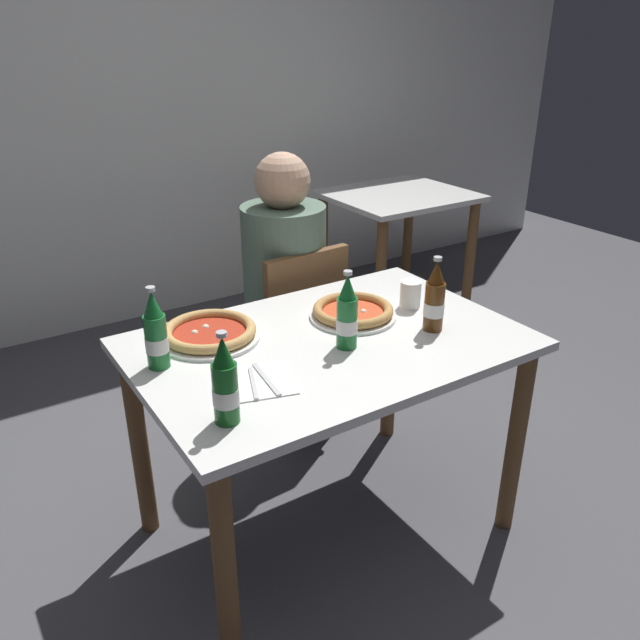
{
  "coord_description": "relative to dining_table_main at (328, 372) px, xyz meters",
  "views": [
    {
      "loc": [
        -0.99,
        -1.49,
        1.65
      ],
      "look_at": [
        0.0,
        0.05,
        0.8
      ],
      "focal_mm": 35.95,
      "sensor_mm": 36.0,
      "label": 1
    }
  ],
  "objects": [
    {
      "name": "diner_seated",
      "position": [
        0.22,
        0.66,
        -0.05
      ],
      "size": [
        0.34,
        0.34,
        1.21
      ],
      "color": "#2D3342",
      "rests_on": "ground_plane"
    },
    {
      "name": "beer_bottle_extra",
      "position": [
        -0.46,
        -0.24,
        0.22
      ],
      "size": [
        0.07,
        0.07,
        0.25
      ],
      "color": "#14591E",
      "rests_on": "dining_table_main"
    },
    {
      "name": "dining_table_main",
      "position": [
        0.0,
        0.0,
        0.0
      ],
      "size": [
        1.2,
        0.8,
        0.75
      ],
      "color": "silver",
      "rests_on": "ground_plane"
    },
    {
      "name": "beer_bottle_right",
      "position": [
        0.02,
        -0.07,
        0.22
      ],
      "size": [
        0.07,
        0.07,
        0.25
      ],
      "color": "#196B2D",
      "rests_on": "dining_table_main"
    },
    {
      "name": "beer_bottle_center",
      "position": [
        0.33,
        -0.12,
        0.22
      ],
      "size": [
        0.07,
        0.07,
        0.25
      ],
      "color": "#512D0F",
      "rests_on": "dining_table_main"
    },
    {
      "name": "pizza_margherita_near",
      "position": [
        0.16,
        0.1,
        0.14
      ],
      "size": [
        0.29,
        0.29,
        0.04
      ],
      "color": "white",
      "rests_on": "dining_table_main"
    },
    {
      "name": "back_wall_tiled",
      "position": [
        0.0,
        2.2,
        0.66
      ],
      "size": [
        7.0,
        0.1,
        2.6
      ],
      "primitive_type": "cube",
      "color": "white",
      "rests_on": "ground_plane"
    },
    {
      "name": "chair_behind_table",
      "position": [
        0.22,
        0.61,
        -0.15
      ],
      "size": [
        0.42,
        0.42,
        0.85
      ],
      "rotation": [
        0.0,
        0.0,
        3.2
      ],
      "color": "brown",
      "rests_on": "ground_plane"
    },
    {
      "name": "beer_bottle_left",
      "position": [
        -0.5,
        0.12,
        0.22
      ],
      "size": [
        0.07,
        0.07,
        0.25
      ],
      "color": "#196B2D",
      "rests_on": "dining_table_main"
    },
    {
      "name": "paper_cup",
      "position": [
        0.38,
        0.06,
        0.16
      ],
      "size": [
        0.07,
        0.07,
        0.09
      ],
      "primitive_type": "cylinder",
      "color": "white",
      "rests_on": "dining_table_main"
    },
    {
      "name": "napkin_with_cutlery",
      "position": [
        -0.3,
        -0.12,
        0.12
      ],
      "size": [
        0.22,
        0.22,
        0.01
      ],
      "color": "white",
      "rests_on": "dining_table_main"
    },
    {
      "name": "dining_table_background",
      "position": [
        1.41,
        1.38,
        -0.04
      ],
      "size": [
        0.8,
        0.7,
        0.75
      ],
      "color": "silver",
      "rests_on": "ground_plane"
    },
    {
      "name": "ground_plane",
      "position": [
        0.0,
        0.0,
        -0.64
      ],
      "size": [
        8.0,
        8.0,
        0.0
      ],
      "primitive_type": "plane",
      "color": "#4C4C51"
    },
    {
      "name": "pizza_marinara_far",
      "position": [
        -0.31,
        0.21,
        0.13
      ],
      "size": [
        0.32,
        0.32,
        0.04
      ],
      "color": "white",
      "rests_on": "dining_table_main"
    }
  ]
}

